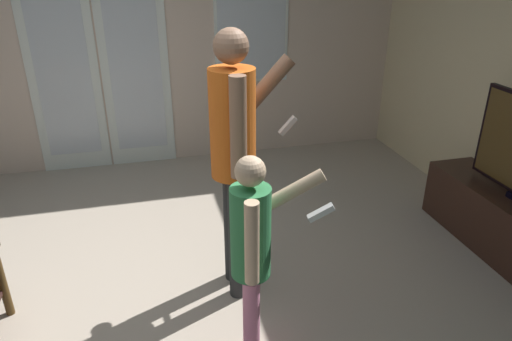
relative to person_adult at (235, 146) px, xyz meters
name	(u,v)px	position (x,y,z in m)	size (l,w,h in m)	color
ground_plane	(127,322)	(-0.73, -0.18, -1.01)	(6.06, 5.08, 0.02)	#B4A492
wall_back_with_doors	(114,39)	(-0.70, 2.33, 0.29)	(6.06, 0.09, 2.65)	beige
person_adult	(235,146)	(0.00, 0.00, 0.00)	(0.58, 0.45, 1.68)	#2A2B2D
person_child	(253,250)	(-0.06, -0.67, -0.27)	(0.54, 0.33, 1.22)	pink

